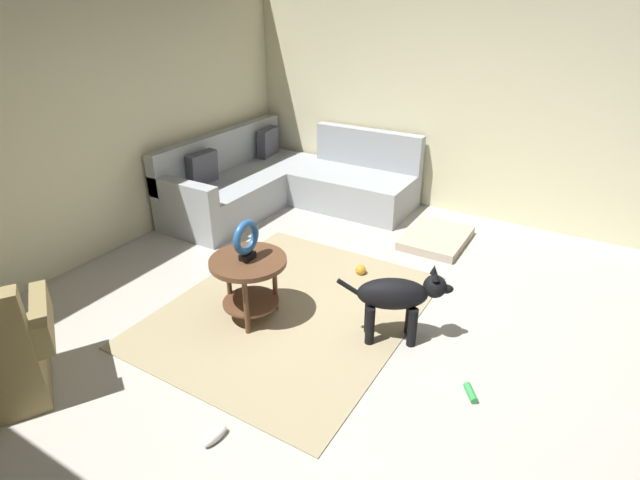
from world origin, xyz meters
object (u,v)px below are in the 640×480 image
Objects in this scene: dog_toy_bone at (215,437)px; torus_sculpture at (246,239)px; dog_bed_mat at (436,238)px; dog_toy_rope at (471,393)px; sectional_couch at (284,184)px; dog_toy_ball at (361,270)px; dog at (398,297)px; side_table at (249,273)px.

torus_sculpture is at bearing 27.80° from dog_toy_bone.
dog_toy_rope is (-2.04, -0.94, -0.02)m from dog_bed_mat.
sectional_couch is 22.54× the size of dog_toy_ball.
sectional_couch is 2.82m from dog.
dog is 1.57m from dog_toy_bone.
dog reaches higher than dog_toy_rope.
side_table is 1.16m from dog.
dog is at bearing -128.26° from sectional_couch.
dog is at bearing -137.88° from dog_toy_ball.
sectional_couch is at bearing 56.77° from dog_toy_ball.
dog is at bearing -171.15° from dog_bed_mat.
dog_toy_ball is at bearing -123.23° from sectional_couch.
sectional_couch is at bearing 27.85° from dog_toy_bone.
side_table is 3.33× the size of dog_toy_bone.
dog_toy_ball is at bearing -166.13° from dog.
torus_sculpture reaches higher than dog_toy_ball.
dog_bed_mat is (2.08, -0.84, -0.67)m from torus_sculpture.
dog_toy_ball is 1.67m from dog_toy_rope.
side_table is 0.29m from torus_sculpture.
dog reaches higher than dog_toy_ball.
torus_sculpture is 0.42× the size of dog.
dog_bed_mat is at bearing 24.59° from dog_toy_rope.
side_table is 1.82m from dog_toy_rope.
dog_bed_mat reaches higher than dog_toy_rope.
torus_sculpture is 0.41× the size of dog_bed_mat.
dog_toy_bone is at bearing -152.20° from torus_sculpture.
dog_toy_bone is at bearing 133.40° from dog_toy_rope.
dog_bed_mat is 4.44× the size of dog_toy_bone.
sectional_couch is 1.96m from dog_bed_mat.
torus_sculpture is at bearing 157.97° from dog_bed_mat.
side_table is 0.75× the size of dog_bed_mat.
dog_toy_rope is (-1.03, -1.32, -0.02)m from dog_toy_ball.
dog_toy_ball reaches higher than dog_bed_mat.
dog_bed_mat is (-0.01, -1.94, -0.24)m from sectional_couch.
side_table reaches higher than dog_toy_bone.
dog is (-1.74, -2.21, 0.09)m from sectional_couch.
sectional_couch is 12.50× the size of dog_toy_bone.
dog_toy_ball is 2.16m from dog_toy_bone.
side_table is 2.27m from dog_bed_mat.
dog_bed_mat is 5.24× the size of dog_toy_rope.
dog_toy_rope is at bearing -127.94° from dog_toy_ball.
dog_bed_mat is at bearing 160.60° from dog.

